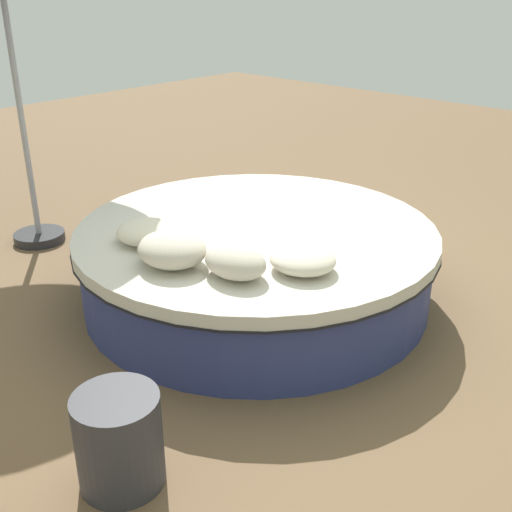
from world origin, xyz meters
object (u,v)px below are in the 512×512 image
(throw_pillow_0, at_px, (147,232))
(side_table, at_px, (119,440))
(throw_pillow_1, at_px, (172,249))
(throw_pillow_2, at_px, (235,262))
(round_bed, at_px, (256,262))
(throw_pillow_3, at_px, (303,260))

(throw_pillow_0, bearing_deg, side_table, 135.82)
(throw_pillow_1, xyz_separation_m, throw_pillow_2, (-0.40, -0.14, -0.01))
(round_bed, bearing_deg, throw_pillow_3, 154.38)
(throw_pillow_1, bearing_deg, throw_pillow_2, -160.09)
(round_bed, relative_size, throw_pillow_1, 5.70)
(throw_pillow_0, xyz_separation_m, throw_pillow_1, (-0.40, 0.12, 0.03))
(throw_pillow_0, bearing_deg, round_bed, -117.81)
(throw_pillow_1, distance_m, side_table, 1.30)
(throw_pillow_1, relative_size, side_table, 0.95)
(round_bed, relative_size, throw_pillow_3, 6.24)
(throw_pillow_1, relative_size, throw_pillow_2, 1.10)
(throw_pillow_0, relative_size, side_table, 0.88)
(throw_pillow_3, bearing_deg, throw_pillow_1, 36.80)
(throw_pillow_3, bearing_deg, round_bed, -25.62)
(throw_pillow_3, bearing_deg, side_table, 94.04)
(throw_pillow_2, distance_m, side_table, 1.25)
(round_bed, relative_size, throw_pillow_2, 6.24)
(throw_pillow_1, bearing_deg, throw_pillow_3, -143.20)
(throw_pillow_1, height_order, throw_pillow_2, throw_pillow_1)
(throw_pillow_1, height_order, throw_pillow_3, throw_pillow_1)
(throw_pillow_1, relative_size, throw_pillow_3, 1.09)
(round_bed, bearing_deg, side_table, 113.63)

